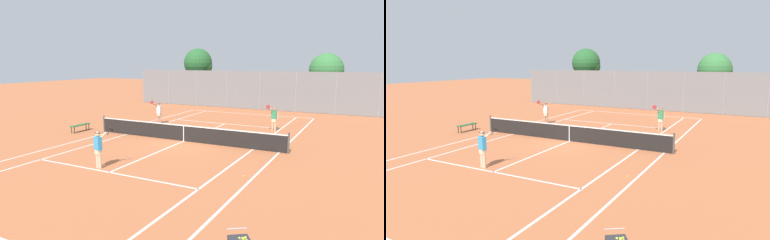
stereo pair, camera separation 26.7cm
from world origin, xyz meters
TOP-DOWN VIEW (x-y plane):
  - ground_plane at (0.00, 0.00)m, footprint 120.00×120.00m
  - court_line_markings at (0.00, 0.00)m, footprint 11.10×23.90m
  - tennis_net at (0.00, 0.00)m, footprint 12.00×0.10m
  - player_near_side at (-0.79, -6.13)m, footprint 0.79×0.71m
  - player_far_left at (-4.30, 4.05)m, footprint 0.73×0.72m
  - player_far_right at (3.87, 5.33)m, footprint 0.71×0.72m
  - loose_tennis_ball_0 at (5.13, -4.38)m, footprint 0.07×0.07m
  - loose_tennis_ball_1 at (1.52, 0.12)m, footprint 0.07×0.07m
  - courtside_bench at (-7.38, -0.69)m, footprint 0.36×1.50m
  - back_fence at (0.00, 15.05)m, footprint 27.11×0.08m
  - tree_behind_left at (-7.84, 17.86)m, footprint 3.19×3.17m
  - tree_behind_right at (5.47, 18.30)m, footprint 3.20×3.20m

SIDE VIEW (x-z plane):
  - ground_plane at x=0.00m, z-range 0.00..0.00m
  - court_line_markings at x=0.00m, z-range 0.00..0.01m
  - loose_tennis_ball_0 at x=5.13m, z-range 0.00..0.07m
  - loose_tennis_ball_1 at x=1.52m, z-range 0.00..0.07m
  - courtside_bench at x=-7.38m, z-range 0.18..0.64m
  - tennis_net at x=0.00m, z-range -0.03..1.04m
  - player_near_side at x=-0.79m, z-range 0.04..1.81m
  - player_far_left at x=-4.30m, z-range 0.04..1.81m
  - player_far_right at x=3.87m, z-range 0.04..1.81m
  - back_fence at x=0.00m, z-range 0.00..3.70m
  - tree_behind_right at x=5.47m, z-range 1.00..6.38m
  - tree_behind_left at x=-7.84m, z-range 1.33..7.35m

